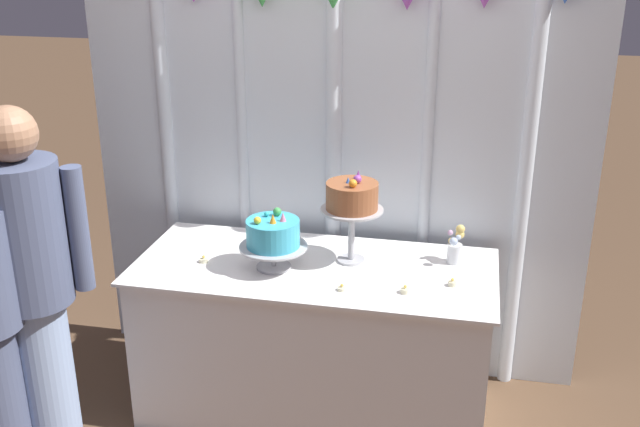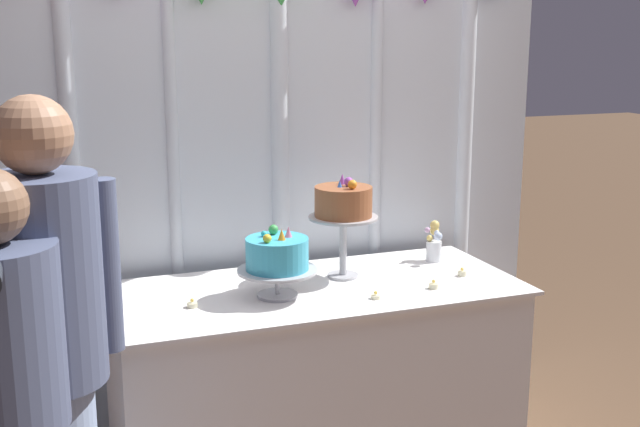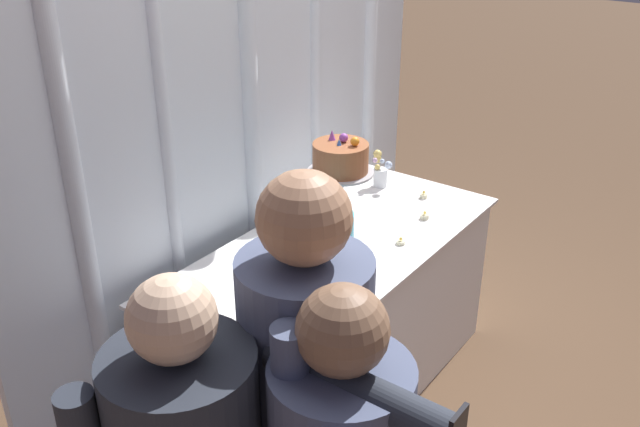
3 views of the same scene
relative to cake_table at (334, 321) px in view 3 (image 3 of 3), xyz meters
The scene contains 10 objects.
ground_plane 0.40m from the cake_table, 90.00° to the right, with size 24.00×24.00×0.00m, color brown.
draped_curtain 1.03m from the cake_table, 89.59° to the left, with size 2.56×0.18×2.43m.
cake_table is the anchor object (origin of this frame).
cake_display_nearleft 0.58m from the cake_table, 160.48° to the right, with size 0.31×0.31×0.28m.
cake_display_nearright 0.72m from the cake_table, 28.68° to the left, with size 0.29×0.29×0.43m.
flower_vase 0.81m from the cake_table, 15.21° to the left, with size 0.08×0.12×0.18m.
tealight_far_left 0.66m from the cake_table, behind, with size 0.04×0.04×0.04m.
tealight_near_left 0.49m from the cake_table, 52.16° to the right, with size 0.04×0.04×0.03m.
tealight_near_right 0.63m from the cake_table, 23.04° to the right, with size 0.04×0.04×0.04m.
tealight_far_right 0.76m from the cake_table, ahead, with size 0.04×0.04×0.04m.
Camera 3 is at (-2.12, -1.37, 2.21)m, focal length 38.98 mm.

